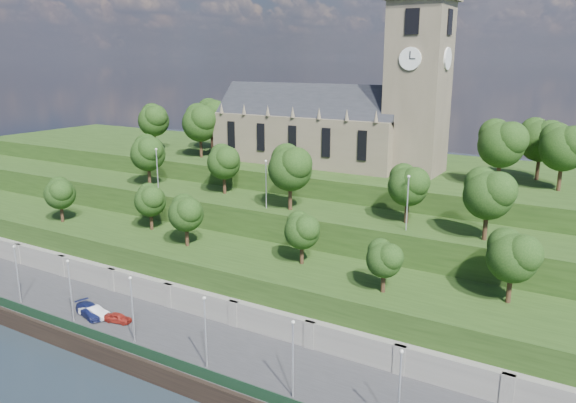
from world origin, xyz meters
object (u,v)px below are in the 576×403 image
Objects in this scene: church at (337,119)px; car_right at (91,310)px; car_left at (118,318)px; car_middle at (94,312)px.

car_right is (-12.01, -41.59, -19.80)m from church.
car_left is 0.67× the size of car_right.
car_right reaches higher than car_left.
church is 46.35m from car_left.
car_middle reaches higher than car_left.
car_middle is 0.82× the size of car_right.
car_right is at bearing 85.57° from car_left.
car_left is at bearing -100.96° from church.
church reaches higher than car_middle.
car_middle is (-11.40, -41.55, -19.85)m from church.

